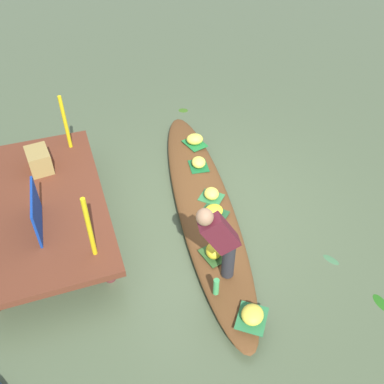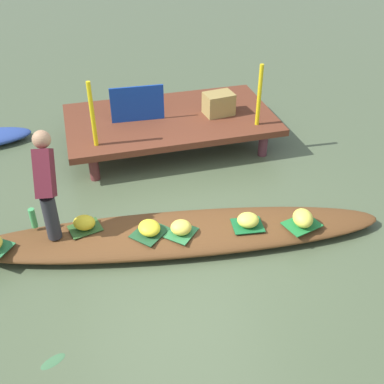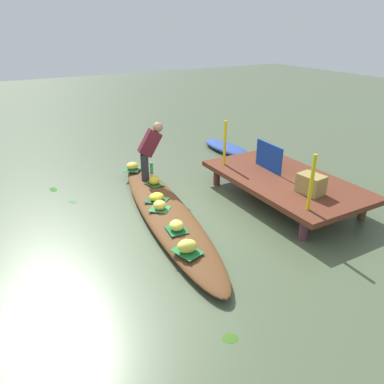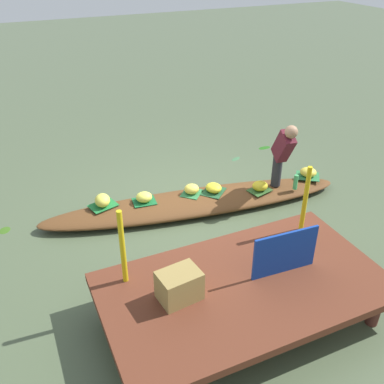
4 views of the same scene
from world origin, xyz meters
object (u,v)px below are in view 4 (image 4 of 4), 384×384
at_px(banana_bunch_0, 260,186).
at_px(vendor_person, 283,151).
at_px(banana_bunch_3, 144,197).
at_px(banana_bunch_1, 102,200).
at_px(banana_bunch_4, 308,172).
at_px(water_bottle, 296,182).
at_px(market_banner, 285,253).
at_px(produce_crate, 179,286).
at_px(banana_bunch_2, 214,188).
at_px(vendor_boat, 195,202).
at_px(banana_bunch_5, 192,189).

relative_size(banana_bunch_0, vendor_person, 0.22).
bearing_deg(banana_bunch_3, banana_bunch_1, -13.66).
relative_size(banana_bunch_0, banana_bunch_4, 0.91).
height_order(banana_bunch_0, water_bottle, water_bottle).
distance_m(banana_bunch_4, market_banner, 3.00).
bearing_deg(produce_crate, vendor_person, -143.55).
bearing_deg(banana_bunch_4, banana_bunch_2, -6.51).
relative_size(banana_bunch_2, water_bottle, 1.09).
bearing_deg(banana_bunch_1, produce_crate, 94.61).
xyz_separation_m(vendor_boat, vendor_person, (-1.37, 0.32, 0.79)).
relative_size(vendor_person, water_bottle, 4.65).
bearing_deg(banana_bunch_3, vendor_boat, 166.19).
bearing_deg(banana_bunch_3, banana_bunch_2, 171.29).
xyz_separation_m(banana_bunch_2, vendor_person, (-1.03, 0.34, 0.60)).
xyz_separation_m(banana_bunch_3, banana_bunch_4, (-2.87, 0.37, -0.00)).
bearing_deg(produce_crate, market_banner, 175.43).
xyz_separation_m(banana_bunch_0, vendor_person, (-0.32, 0.07, 0.59)).
bearing_deg(banana_bunch_4, market_banner, 46.61).
bearing_deg(produce_crate, banana_bunch_0, -138.82).
distance_m(vendor_boat, banana_bunch_0, 1.10).
bearing_deg(banana_bunch_2, banana_bunch_4, 173.49).
height_order(vendor_boat, banana_bunch_2, banana_bunch_2).
xyz_separation_m(vendor_person, produce_crate, (2.59, 1.91, -0.25)).
distance_m(banana_bunch_0, vendor_person, 0.68).
bearing_deg(banana_bunch_1, banana_bunch_4, 171.48).
bearing_deg(banana_bunch_5, banana_bunch_4, 171.88).
relative_size(banana_bunch_4, market_banner, 0.35).
distance_m(market_banner, produce_crate, 1.26).
distance_m(banana_bunch_3, vendor_person, 2.31).
height_order(vendor_boat, banana_bunch_0, banana_bunch_0).
height_order(vendor_boat, banana_bunch_4, banana_bunch_4).
bearing_deg(banana_bunch_1, banana_bunch_2, 169.52).
distance_m(vendor_boat, banana_bunch_4, 2.09).
height_order(banana_bunch_4, banana_bunch_5, banana_bunch_5).
bearing_deg(market_banner, banana_bunch_0, -112.80).
bearing_deg(banana_bunch_5, banana_bunch_2, 164.14).
height_order(water_bottle, produce_crate, produce_crate).
bearing_deg(banana_bunch_2, banana_bunch_5, -15.86).
distance_m(banana_bunch_0, banana_bunch_4, 1.03).
height_order(banana_bunch_1, banana_bunch_4, banana_bunch_1).
relative_size(banana_bunch_2, banana_bunch_4, 0.98).
xyz_separation_m(vendor_boat, banana_bunch_3, (0.80, -0.20, 0.19)).
xyz_separation_m(banana_bunch_0, banana_bunch_4, (-1.03, -0.08, -0.01)).
relative_size(market_banner, produce_crate, 1.82).
height_order(banana_bunch_2, banana_bunch_5, banana_bunch_5).
bearing_deg(banana_bunch_4, banana_bunch_1, -8.52).
height_order(banana_bunch_5, vendor_person, vendor_person).
bearing_deg(banana_bunch_4, water_bottle, 29.84).
bearing_deg(banana_bunch_0, water_bottle, 161.46).
bearing_deg(banana_bunch_2, banana_bunch_3, -8.71).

